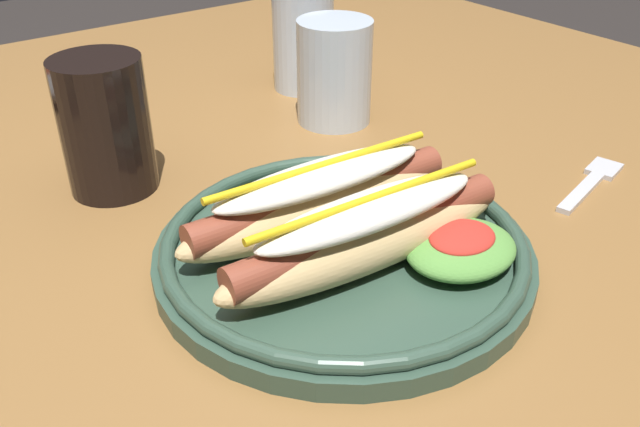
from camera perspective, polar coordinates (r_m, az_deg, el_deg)
The scene contains 6 objects.
dining_table at distance 0.72m, azimuth -10.51°, elevation -1.96°, with size 1.41×1.03×0.74m.
hot_dog_plate at distance 0.51m, azimuth 2.45°, elevation -1.90°, with size 0.29×0.29×0.08m.
fork at distance 0.68m, azimuth 22.06°, elevation 2.57°, with size 0.12×0.05×0.00m.
soda_cup at distance 0.63m, azimuth -17.65°, elevation 7.02°, with size 0.08×0.08×0.12m, color black.
water_cup at distance 0.84m, azimuth -1.43°, elevation 14.63°, with size 0.07×0.07×0.12m, color silver.
extra_cup at distance 0.74m, azimuth 1.37°, elevation 11.83°, with size 0.08×0.08×0.11m, color silver.
Camera 1 is at (-0.25, -0.55, 1.05)m, focal length 37.79 mm.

